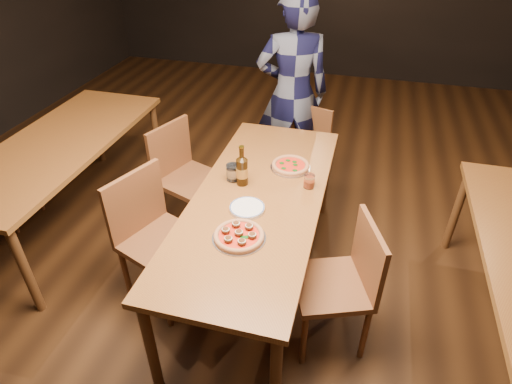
% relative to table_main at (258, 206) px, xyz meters
% --- Properties ---
extents(ground, '(9.00, 9.00, 0.00)m').
position_rel_table_main_xyz_m(ground, '(0.00, 0.00, -0.68)').
color(ground, black).
extents(room_shell, '(9.00, 9.00, 9.00)m').
position_rel_table_main_xyz_m(room_shell, '(0.00, 0.00, 1.18)').
color(room_shell, black).
rests_on(room_shell, ground).
extents(table_main, '(0.80, 2.00, 0.75)m').
position_rel_table_main_xyz_m(table_main, '(0.00, 0.00, 0.00)').
color(table_main, brown).
rests_on(table_main, ground).
extents(table_left, '(0.80, 2.00, 0.75)m').
position_rel_table_main_xyz_m(table_left, '(-1.70, 0.30, 0.00)').
color(table_left, brown).
rests_on(table_left, ground).
extents(chair_main_nw, '(0.58, 0.58, 0.97)m').
position_rel_table_main_xyz_m(chair_main_nw, '(-0.56, -0.28, -0.19)').
color(chair_main_nw, brown).
rests_on(chair_main_nw, ground).
extents(chair_main_sw, '(0.56, 0.56, 0.93)m').
position_rel_table_main_xyz_m(chair_main_sw, '(-0.68, 0.47, -0.21)').
color(chair_main_sw, brown).
rests_on(chair_main_sw, ground).
extents(chair_main_e, '(0.55, 0.55, 0.91)m').
position_rel_table_main_xyz_m(chair_main_e, '(0.53, -0.34, -0.22)').
color(chair_main_e, brown).
rests_on(chair_main_e, ground).
extents(chair_end, '(0.48, 0.48, 0.83)m').
position_rel_table_main_xyz_m(chair_end, '(0.08, 1.21, -0.26)').
color(chair_end, brown).
rests_on(chair_end, ground).
extents(pizza_meatball, '(0.30, 0.30, 0.06)m').
position_rel_table_main_xyz_m(pizza_meatball, '(-0.00, -0.41, 0.09)').
color(pizza_meatball, '#B7B7BF').
rests_on(pizza_meatball, table_main).
extents(pizza_margherita, '(0.28, 0.28, 0.04)m').
position_rel_table_main_xyz_m(pizza_margherita, '(0.13, 0.40, 0.09)').
color(pizza_margherita, '#B7B7BF').
rests_on(pizza_margherita, table_main).
extents(plate_stack, '(0.21, 0.21, 0.02)m').
position_rel_table_main_xyz_m(plate_stack, '(-0.03, -0.15, 0.08)').
color(plate_stack, white).
rests_on(plate_stack, table_main).
extents(beer_bottle, '(0.08, 0.08, 0.27)m').
position_rel_table_main_xyz_m(beer_bottle, '(-0.14, 0.12, 0.17)').
color(beer_bottle, black).
rests_on(beer_bottle, table_main).
extents(water_glass, '(0.09, 0.09, 0.11)m').
position_rel_table_main_xyz_m(water_glass, '(-0.21, 0.15, 0.13)').
color(water_glass, white).
rests_on(water_glass, table_main).
extents(amber_glass, '(0.07, 0.07, 0.09)m').
position_rel_table_main_xyz_m(amber_glass, '(0.29, 0.19, 0.12)').
color(amber_glass, '#A93813').
rests_on(amber_glass, table_main).
extents(diner, '(0.74, 0.59, 1.76)m').
position_rel_table_main_xyz_m(diner, '(-0.06, 1.41, 0.20)').
color(diner, black).
rests_on(diner, ground).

